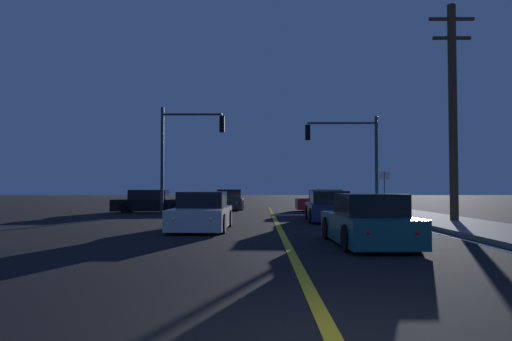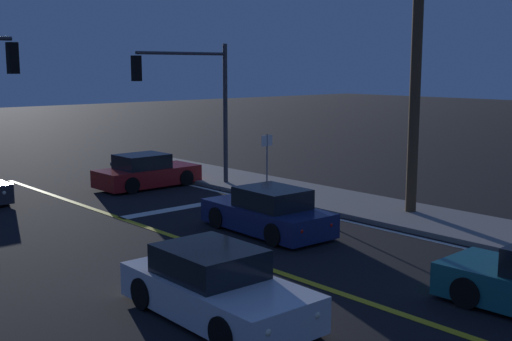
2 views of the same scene
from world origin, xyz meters
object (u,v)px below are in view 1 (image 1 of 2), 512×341
(traffic_signal_far_left, at_px, (184,143))
(street_sign_corner, at_px, (384,185))
(car_far_approaching_red, at_px, (328,202))
(car_parked_curb_black, at_px, (153,203))
(car_side_waiting_navy, at_px, (329,208))
(utility_pole_right, at_px, (453,110))
(traffic_signal_near_right, at_px, (350,148))
(car_following_oncoming_teal, at_px, (368,223))
(car_distant_tail_charcoal, at_px, (230,201))
(car_lead_oncoming_white, at_px, (202,213))

(traffic_signal_far_left, height_order, street_sign_corner, traffic_signal_far_left)
(car_far_approaching_red, distance_m, car_parked_curb_black, 10.75)
(car_side_waiting_navy, relative_size, utility_pole_right, 0.47)
(utility_pole_right, height_order, street_sign_corner, utility_pole_right)
(traffic_signal_near_right, height_order, traffic_signal_far_left, traffic_signal_far_left)
(car_parked_curb_black, xyz_separation_m, car_side_waiting_navy, (9.37, -6.96, -0.00))
(car_following_oncoming_teal, bearing_deg, car_far_approaching_red, 83.12)
(car_distant_tail_charcoal, bearing_deg, car_lead_oncoming_white, 89.64)
(car_side_waiting_navy, bearing_deg, traffic_signal_near_right, 73.41)
(car_side_waiting_navy, bearing_deg, car_parked_curb_black, 145.62)
(traffic_signal_far_left, bearing_deg, car_far_approaching_red, 21.13)
(utility_pole_right, bearing_deg, car_distant_tail_charcoal, 129.49)
(car_parked_curb_black, xyz_separation_m, street_sign_corner, (12.89, -3.06, 1.00))
(car_side_waiting_navy, relative_size, car_lead_oncoming_white, 0.99)
(traffic_signal_near_right, bearing_deg, car_parked_curb_black, -1.27)
(car_side_waiting_navy, distance_m, street_sign_corner, 5.35)
(car_parked_curb_black, bearing_deg, car_distant_tail_charcoal, 129.15)
(car_following_oncoming_teal, relative_size, car_side_waiting_navy, 1.01)
(traffic_signal_far_left, bearing_deg, car_following_oncoming_teal, -62.82)
(traffic_signal_far_left, bearing_deg, car_parked_curb_black, 141.91)
(car_far_approaching_red, relative_size, car_distant_tail_charcoal, 0.97)
(car_parked_curb_black, relative_size, car_distant_tail_charcoal, 1.10)
(car_parked_curb_black, height_order, street_sign_corner, street_sign_corner)
(traffic_signal_far_left, xyz_separation_m, street_sign_corner, (10.78, -1.40, -2.37))
(car_side_waiting_navy, bearing_deg, car_far_approaching_red, 83.90)
(car_parked_curb_black, bearing_deg, car_side_waiting_navy, 52.17)
(car_distant_tail_charcoal, relative_size, car_side_waiting_navy, 1.02)
(car_distant_tail_charcoal, height_order, car_lead_oncoming_white, same)
(car_parked_curb_black, xyz_separation_m, car_lead_oncoming_white, (4.27, -11.03, -0.00))
(car_parked_curb_black, xyz_separation_m, traffic_signal_near_right, (11.66, -0.26, 3.22))
(car_lead_oncoming_white, relative_size, traffic_signal_near_right, 0.76)
(car_following_oncoming_teal, distance_m, car_far_approaching_red, 17.04)
(car_far_approaching_red, bearing_deg, car_lead_oncoming_white, -27.55)
(car_side_waiting_navy, xyz_separation_m, street_sign_corner, (3.52, 3.90, 1.00))
(car_following_oncoming_teal, xyz_separation_m, street_sign_corner, (3.75, 12.28, 1.00))
(car_following_oncoming_teal, distance_m, traffic_signal_far_left, 15.75)
(street_sign_corner, bearing_deg, car_following_oncoming_teal, -106.98)
(car_following_oncoming_teal, height_order, car_side_waiting_navy, same)
(car_following_oncoming_teal, height_order, traffic_signal_near_right, traffic_signal_near_right)
(car_parked_curb_black, relative_size, street_sign_corner, 2.02)
(car_lead_oncoming_white, height_order, traffic_signal_far_left, traffic_signal_far_left)
(car_far_approaching_red, height_order, utility_pole_right, utility_pole_right)
(car_side_waiting_navy, height_order, utility_pole_right, utility_pole_right)
(traffic_signal_near_right, distance_m, street_sign_corner, 3.78)
(car_side_waiting_navy, relative_size, traffic_signal_near_right, 0.75)
(car_following_oncoming_teal, distance_m, utility_pole_right, 9.55)
(car_far_approaching_red, distance_m, traffic_signal_far_left, 9.73)
(car_side_waiting_navy, bearing_deg, car_following_oncoming_teal, -89.36)
(car_far_approaching_red, xyz_separation_m, traffic_signal_near_right, (1.03, -1.89, 3.22))
(car_far_approaching_red, height_order, car_parked_curb_black, same)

